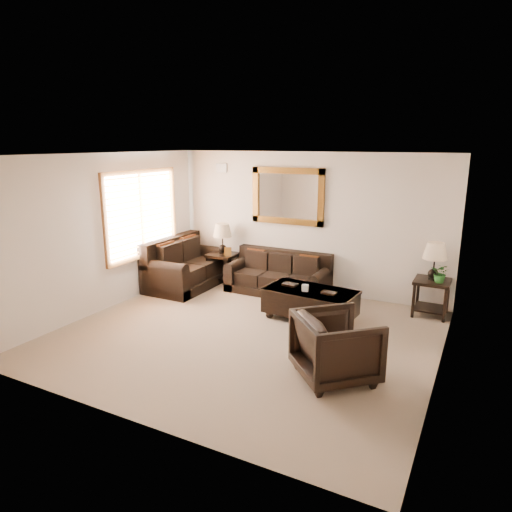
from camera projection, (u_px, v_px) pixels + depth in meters
The scene contains 11 objects.
room at pixel (245, 249), 6.66m from camera, with size 5.51×5.01×2.71m.
window at pixel (142, 214), 8.59m from camera, with size 0.07×1.96×1.66m.
mirror at pixel (287, 196), 8.84m from camera, with size 1.50×0.06×1.10m.
air_vent at pixel (221, 168), 9.40m from camera, with size 0.25×0.02×0.18m, color #999999.
sofa at pixel (279, 278), 8.91m from camera, with size 1.96×0.85×0.80m.
loveseat at pixel (185, 269), 9.29m from camera, with size 1.04×1.75×0.99m.
end_table_left at pixel (223, 244), 9.43m from camera, with size 0.57×0.57×1.25m.
end_table_right at pixel (434, 269), 7.59m from camera, with size 0.57×0.57×1.26m.
coffee_table at pixel (310, 301), 7.57m from camera, with size 1.55×0.92×0.63m.
armchair at pixel (336, 344), 5.60m from camera, with size 0.90×0.84×0.93m, color black.
potted_plant at pixel (441, 275), 7.46m from camera, with size 0.29×0.32×0.25m, color #1E551D.
Camera 1 is at (3.12, -5.69, 2.87)m, focal length 32.00 mm.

